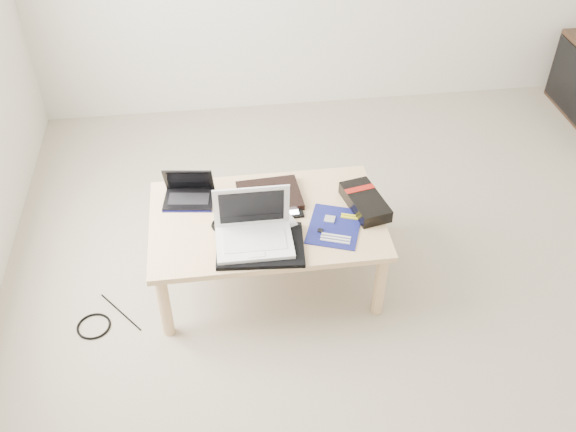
{
  "coord_description": "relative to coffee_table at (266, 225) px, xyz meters",
  "views": [
    {
      "loc": [
        -0.85,
        -2.02,
        2.37
      ],
      "look_at": [
        -0.55,
        0.29,
        0.4
      ],
      "focal_mm": 40.0,
      "sensor_mm": 36.0,
      "label": 1
    }
  ],
  "objects": [
    {
      "name": "neoprene_sleeve",
      "position": [
        -0.05,
        -0.2,
        0.06
      ],
      "size": [
        0.41,
        0.32,
        0.02
      ],
      "primitive_type": "cube",
      "rotation": [
        0.0,
        0.0,
        -0.08
      ],
      "color": "black",
      "rests_on": "coffee_table"
    },
    {
      "name": "white_laptop",
      "position": [
        -0.07,
        -0.16,
        0.12
      ],
      "size": [
        0.34,
        0.24,
        0.25
      ],
      "color": "white",
      "rests_on": "neoprene_sleeve"
    },
    {
      "name": "gpu_box",
      "position": [
        0.48,
        0.02,
        0.08
      ],
      "size": [
        0.21,
        0.32,
        0.07
      ],
      "color": "black",
      "rests_on": "coffee_table"
    },
    {
      "name": "netbook",
      "position": [
        -0.36,
        0.19,
        0.08
      ],
      "size": [
        0.26,
        0.2,
        0.17
      ],
      "color": "black",
      "rests_on": "coffee_table"
    },
    {
      "name": "tablet",
      "position": [
        0.07,
        0.06,
        0.05
      ],
      "size": [
        0.23,
        0.18,
        0.01
      ],
      "color": "black",
      "rests_on": "coffee_table"
    },
    {
      "name": "remote",
      "position": [
        0.09,
        -0.01,
        0.06
      ],
      "size": [
        0.13,
        0.23,
        0.02
      ],
      "color": "silver",
      "rests_on": "coffee_table"
    },
    {
      "name": "ground",
      "position": [
        0.65,
        -0.29,
        -0.35
      ],
      "size": [
        4.0,
        4.0,
        0.0
      ],
      "primitive_type": "plane",
      "color": "#AC9D8C",
      "rests_on": "ground"
    },
    {
      "name": "floor_cable_coil",
      "position": [
        -0.86,
        -0.22,
        -0.35
      ],
      "size": [
        0.19,
        0.19,
        0.01
      ],
      "primitive_type": "torus",
      "rotation": [
        0.0,
        0.0,
        0.24
      ],
      "color": "black",
      "rests_on": "ground"
    },
    {
      "name": "coffee_table",
      "position": [
        0.0,
        0.0,
        0.0
      ],
      "size": [
        1.1,
        0.7,
        0.4
      ],
      "color": "#E4B989",
      "rests_on": "ground"
    },
    {
      "name": "cable_coil",
      "position": [
        -0.21,
        -0.03,
        0.05
      ],
      "size": [
        0.11,
        0.11,
        0.01
      ],
      "primitive_type": "torus",
      "rotation": [
        0.0,
        0.0,
        -0.01
      ],
      "color": "black",
      "rests_on": "coffee_table"
    },
    {
      "name": "book",
      "position": [
        0.03,
        0.15,
        0.06
      ],
      "size": [
        0.32,
        0.27,
        0.03
      ],
      "color": "black",
      "rests_on": "coffee_table"
    },
    {
      "name": "motherboard",
      "position": [
        0.31,
        -0.11,
        0.05
      ],
      "size": [
        0.32,
        0.35,
        0.01
      ],
      "color": "#0C1251",
      "rests_on": "coffee_table"
    },
    {
      "name": "floor_cable_trail",
      "position": [
        -0.74,
        -0.15,
        -0.35
      ],
      "size": [
        0.21,
        0.26,
        0.01
      ],
      "primitive_type": "cylinder",
      "rotation": [
        1.57,
        0.0,
        0.67
      ],
      "color": "black",
      "rests_on": "ground"
    }
  ]
}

